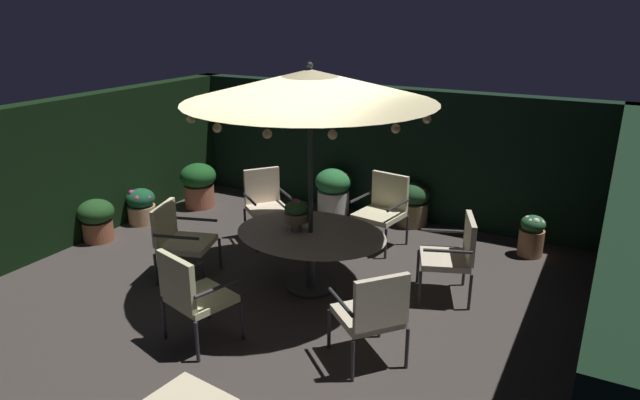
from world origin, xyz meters
name	(u,v)px	position (x,y,z in m)	size (l,w,h in m)	color
ground_plane	(281,291)	(0.00, 0.00, -0.01)	(7.15, 6.54, 0.02)	#3D3632
hedge_backdrop_rear	(383,151)	(0.00, 3.12, 1.02)	(7.15, 0.30, 2.04)	black
hedge_backdrop_left	(72,170)	(-3.43, 0.00, 1.02)	(0.30, 6.54, 2.04)	black
hedge_backdrop_right	(615,274)	(3.43, 0.00, 1.02)	(0.30, 6.54, 2.04)	black
patio_dining_table	(311,241)	(0.29, 0.23, 0.61)	(1.81, 1.46, 0.72)	#313134
patio_umbrella	(310,86)	(0.29, 0.23, 2.40)	(2.78, 2.78, 2.65)	#283230
centerpiece_planter	(296,212)	(0.11, 0.20, 0.94)	(0.28, 0.28, 0.39)	#89654B
patio_chair_north	(383,206)	(0.53, 1.86, 0.57)	(0.70, 0.71, 1.00)	#2C2C2D
patio_chair_northeast	(266,201)	(-1.01, 1.24, 0.58)	(0.81, 0.80, 1.02)	#2D2B2E
patio_chair_east	(179,236)	(-1.28, -0.27, 0.54)	(0.78, 0.78, 0.94)	#322F30
patio_chair_southeast	(192,292)	(-0.16, -1.36, 0.57)	(0.74, 0.71, 0.99)	#2D2B34
patio_chair_south	(373,312)	(1.53, -0.85, 0.56)	(0.82, 0.82, 0.98)	#2D2E31
patio_chair_southwest	(454,251)	(1.82, 0.81, 0.57)	(0.76, 0.79, 0.98)	#2E2A2C
potted_plant_right_far	(97,219)	(-3.12, 0.05, 0.33)	(0.51, 0.51, 0.61)	#A25C3E
potted_plant_right_near	(532,235)	(2.44, 2.45, 0.30)	(0.33, 0.33, 0.57)	#A26B48
potted_plant_back_right	(333,190)	(-0.67, 2.68, 0.39)	(0.58, 0.58, 0.74)	silver
potted_plant_back_left	(199,184)	(-2.78, 1.89, 0.40)	(0.59, 0.59, 0.74)	#AF6246
potted_plant_back_center	(413,204)	(0.65, 2.78, 0.34)	(0.49, 0.49, 0.67)	olive
potted_plant_front_corner	(141,205)	(-3.08, 0.86, 0.29)	(0.43, 0.43, 0.56)	tan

